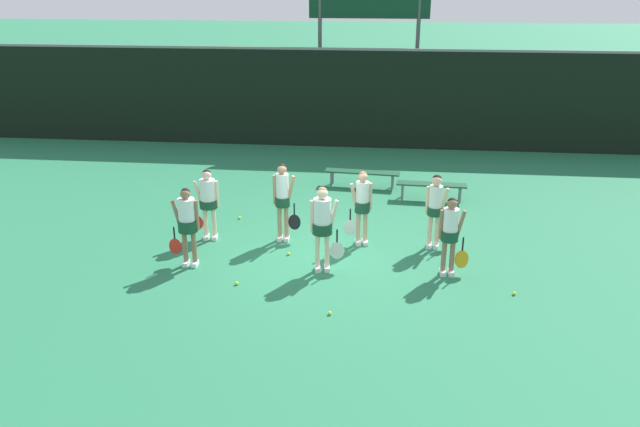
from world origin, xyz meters
TOP-DOWN VIEW (x-y plane):
  - ground_plane at (0.00, 0.00)m, footprint 140.00×140.00m
  - fence_windscreen at (0.00, 9.02)m, footprint 60.00×0.08m
  - scoreboard at (0.60, 10.30)m, footprint 4.13×0.15m
  - bench_courtside at (2.57, 3.80)m, footprint 1.86×0.46m
  - bench_far at (0.69, 4.72)m, footprint 2.13×0.55m
  - player_0 at (-2.63, -0.76)m, footprint 0.67×0.40m
  - player_1 at (0.12, -0.70)m, footprint 0.69×0.40m
  - player_2 at (2.63, -0.62)m, footprint 0.63×0.35m
  - player_3 at (-2.59, 0.64)m, footprint 0.69×0.40m
  - player_4 at (-0.91, 0.74)m, footprint 0.61×0.33m
  - player_5 at (0.85, 0.71)m, footprint 0.61×0.34m
  - player_6 at (2.43, 0.69)m, footprint 0.60×0.33m
  - tennis_ball_0 at (0.52, 1.44)m, footprint 0.07×0.07m
  - tennis_ball_1 at (-1.47, -1.53)m, footprint 0.07×0.07m
  - tennis_ball_2 at (0.43, -2.48)m, footprint 0.07×0.07m
  - tennis_ball_3 at (-0.68, -0.07)m, footprint 0.07×0.07m
  - tennis_ball_4 at (-2.20, 1.90)m, footprint 0.07×0.07m
  - tennis_ball_5 at (3.82, -1.38)m, footprint 0.07×0.07m

SIDE VIEW (x-z plane):
  - ground_plane at x=0.00m, z-range 0.00..0.00m
  - tennis_ball_4 at x=-2.20m, z-range 0.00..0.07m
  - tennis_ball_3 at x=-0.68m, z-range 0.00..0.07m
  - tennis_ball_5 at x=3.82m, z-range 0.00..0.07m
  - tennis_ball_2 at x=0.43m, z-range 0.00..0.07m
  - tennis_ball_0 at x=0.52m, z-range 0.00..0.07m
  - tennis_ball_1 at x=-1.47m, z-range 0.00..0.07m
  - bench_far at x=0.69m, z-range 0.17..0.62m
  - bench_courtside at x=2.57m, z-range 0.17..0.62m
  - player_2 at x=2.63m, z-range 0.13..1.75m
  - player_3 at x=-2.59m, z-range 0.15..1.79m
  - player_6 at x=2.43m, z-range 0.15..1.82m
  - player_5 at x=0.85m, z-range 0.14..1.83m
  - player_0 at x=-2.63m, z-range 0.15..1.83m
  - player_4 at x=-0.91m, z-range 0.16..1.95m
  - player_1 at x=0.12m, z-range 0.17..1.95m
  - fence_windscreen at x=0.00m, z-range 0.01..3.38m
  - scoreboard at x=0.60m, z-range 1.60..7.10m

